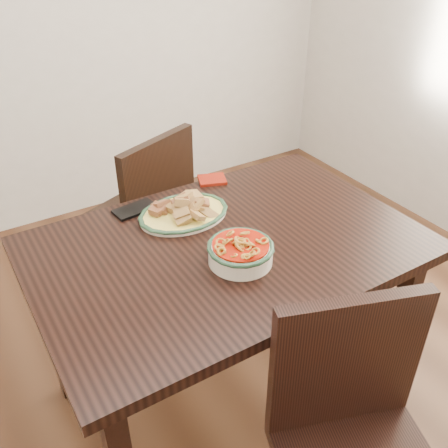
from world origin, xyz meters
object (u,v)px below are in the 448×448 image
chair_far (144,213)px  chair_near (355,436)px  noodle_bowl (241,250)px  smartphone (135,209)px  dining_table (227,264)px  fish_plate (183,206)px

chair_far → chair_near: bearing=68.0°
chair_far → noodle_bowl: bearing=66.8°
chair_near → smartphone: chair_near is taller
dining_table → chair_far: size_ratio=1.43×
dining_table → smartphone: smartphone is taller
dining_table → chair_far: 0.71m
fish_plate → noodle_bowl: (0.03, -0.33, -0.00)m
chair_far → noodle_bowl: 0.86m
chair_far → noodle_bowl: (-0.01, -0.81, 0.29)m
dining_table → smartphone: 0.40m
dining_table → noodle_bowl: size_ratio=6.01×
chair_near → fish_plate: size_ratio=2.74×
fish_plate → smartphone: 0.19m
chair_far → fish_plate: 0.56m
chair_far → smartphone: chair_far is taller
chair_near → fish_plate: 0.91m
noodle_bowl → chair_near: bearing=-87.7°
chair_far → smartphone: bearing=41.7°
chair_far → fish_plate: (-0.04, -0.48, 0.30)m
chair_near → noodle_bowl: size_ratio=4.21×
chair_far → smartphone: 0.46m
dining_table → noodle_bowl: noodle_bowl is taller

